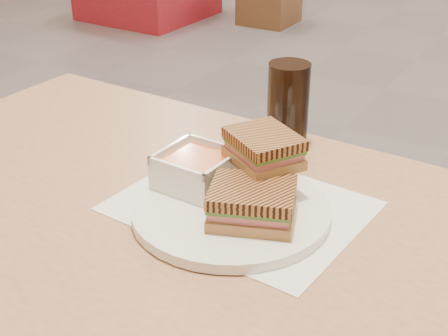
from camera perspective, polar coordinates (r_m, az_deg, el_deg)
The scene contains 7 objects.
main_table at distance 1.05m, azimuth -3.66°, elevation -8.71°, with size 1.23×0.75×0.75m.
tray_liner at distance 0.98m, azimuth 1.51°, elevation -3.44°, with size 0.39×0.31×0.00m.
plate at distance 0.96m, azimuth 0.61°, elevation -3.80°, with size 0.30×0.30×0.02m.
soup_bowl at distance 1.00m, azimuth -2.48°, elevation -0.28°, with size 0.11×0.11×0.06m.
panini_lower at distance 0.91m, azimuth 2.54°, elevation -3.20°, with size 0.15×0.14×0.05m.
panini_upper at distance 0.96m, azimuth 3.58°, elevation 1.78°, with size 0.14×0.13×0.05m.
cola_glass at distance 1.14m, azimuth 5.75°, elevation 5.49°, with size 0.07×0.07×0.16m.
Camera 1 is at (0.44, -2.72, 1.26)m, focal length 50.98 mm.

